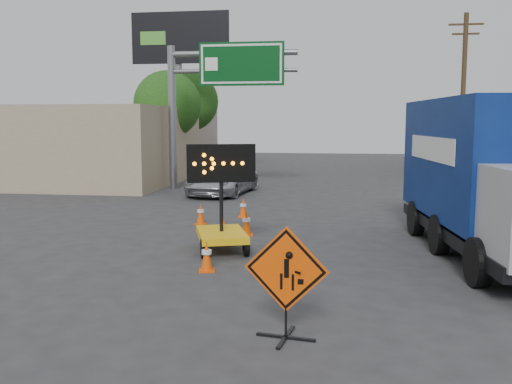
% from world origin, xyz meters
% --- Properties ---
extents(ground, '(100.00, 100.00, 0.00)m').
position_xyz_m(ground, '(0.00, 0.00, 0.00)').
color(ground, '#2D2D30').
rests_on(ground, ground).
extents(curb_right, '(0.40, 60.00, 0.12)m').
position_xyz_m(curb_right, '(7.20, 15.00, 0.06)').
color(curb_right, gray).
rests_on(curb_right, ground).
extents(storefront_left_near, '(14.00, 10.00, 4.00)m').
position_xyz_m(storefront_left_near, '(-14.00, 20.00, 2.00)').
color(storefront_left_near, tan).
rests_on(storefront_left_near, ground).
extents(storefront_left_far, '(12.00, 10.00, 4.40)m').
position_xyz_m(storefront_left_far, '(-15.00, 34.00, 2.20)').
color(storefront_left_far, '#A09586').
rests_on(storefront_left_far, ground).
extents(highway_gantry, '(6.18, 0.38, 6.90)m').
position_xyz_m(highway_gantry, '(-4.43, 17.96, 5.07)').
color(highway_gantry, slate).
rests_on(highway_gantry, ground).
extents(billboard, '(6.10, 0.54, 9.85)m').
position_xyz_m(billboard, '(-8.35, 25.87, 7.35)').
color(billboard, slate).
rests_on(billboard, ground).
extents(utility_pole_far, '(1.80, 0.26, 9.00)m').
position_xyz_m(utility_pole_far, '(8.00, 24.00, 4.68)').
color(utility_pole_far, '#44331D').
rests_on(utility_pole_far, ground).
extents(tree_left_near, '(3.71, 3.71, 6.03)m').
position_xyz_m(tree_left_near, '(-8.00, 22.00, 4.16)').
color(tree_left_near, '#44331D').
rests_on(tree_left_near, ground).
extents(tree_left_far, '(4.10, 4.10, 6.66)m').
position_xyz_m(tree_left_far, '(-9.00, 30.00, 4.60)').
color(tree_left_far, '#44331D').
rests_on(tree_left_far, ground).
extents(construction_sign, '(1.29, 0.92, 1.72)m').
position_xyz_m(construction_sign, '(0.87, -0.38, 0.91)').
color(construction_sign, black).
rests_on(construction_sign, ground).
extents(arrow_board, '(1.69, 2.16, 2.70)m').
position_xyz_m(arrow_board, '(-1.33, 5.19, 0.61)').
color(arrow_board, yellow).
rests_on(arrow_board, ground).
extents(pickup_truck, '(2.76, 5.09, 1.35)m').
position_xyz_m(pickup_truck, '(-3.71, 16.29, 0.68)').
color(pickup_truck, silver).
rests_on(pickup_truck, ground).
extents(box_truck, '(3.26, 8.27, 3.82)m').
position_xyz_m(box_truck, '(5.19, 5.76, 1.73)').
color(box_truck, black).
rests_on(box_truck, ground).
extents(cone_a, '(0.42, 0.42, 0.67)m').
position_xyz_m(cone_a, '(-1.24, 3.24, 0.34)').
color(cone_a, '#F44C05').
rests_on(cone_a, ground).
extents(cone_b, '(0.35, 0.35, 0.66)m').
position_xyz_m(cone_b, '(-1.47, 6.14, 0.33)').
color(cone_b, '#F44C05').
rests_on(cone_b, ground).
extents(cone_c, '(0.43, 0.43, 0.71)m').
position_xyz_m(cone_c, '(-1.05, 7.26, 0.36)').
color(cone_c, '#F44C05').
rests_on(cone_c, ground).
extents(cone_d, '(0.39, 0.39, 0.68)m').
position_xyz_m(cone_d, '(-2.78, 8.76, 0.34)').
color(cone_d, '#F44C05').
rests_on(cone_d, ground).
extents(cone_e, '(0.35, 0.35, 0.66)m').
position_xyz_m(cone_e, '(-1.68, 10.27, 0.33)').
color(cone_e, '#F44C05').
rests_on(cone_e, ground).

